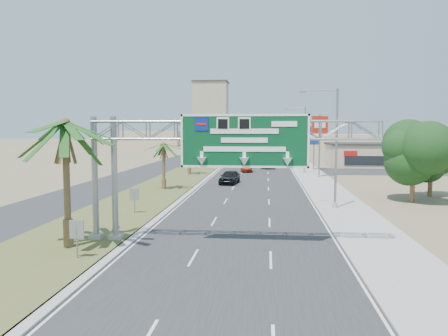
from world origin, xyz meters
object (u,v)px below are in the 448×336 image
Objects in this scene: store_building at (379,155)px; pole_sign_red_far at (299,128)px; signal_mast at (284,139)px; pole_sign_red_near at (320,128)px; car_left_lane at (230,177)px; palm_near at (65,124)px; car_mid_lane at (246,167)px; car_far at (250,154)px; pole_sign_blue at (314,137)px; sign_gantry at (217,140)px; car_right_lane at (268,164)px.

pole_sign_red_far reaches higher than store_building.
signal_mast is 1.18× the size of pole_sign_red_near.
signal_mast is at bearing 84.70° from car_left_lane.
palm_near reaches higher than store_building.
car_mid_lane is 14.43m from pole_sign_red_near.
pole_sign_blue reaches higher than car_far.
car_far is (-1.20, 81.41, -5.42)m from sign_gantry.
car_far is 14.77m from pole_sign_red_far.
pole_sign_red_far is (0.00, 38.12, 0.22)m from pole_sign_red_near.
car_mid_lane reaches higher than car_far.
signal_mast is 1.39× the size of pole_sign_blue.
pole_sign_blue reaches higher than car_right_lane.
store_building is 35.10m from car_far.
sign_gantry is 2.27× the size of pole_sign_blue.
sign_gantry is at bearing -95.01° from car_mid_lane.
signal_mast is 2.11× the size of car_left_lane.
pole_sign_red_far reaches higher than car_right_lane.
palm_near is at bearing -94.24° from car_left_lane.
car_right_lane is (11.20, 52.36, -6.18)m from palm_near.
car_right_lane is 0.73× the size of pole_sign_blue.
sign_gantry is 3.50× the size of car_mid_lane.
signal_mast is at bearing -107.34° from pole_sign_red_far.
sign_gantry is at bearing -102.47° from pole_sign_blue.
pole_sign_blue is at bearing 12.20° from car_mid_lane.
signal_mast is 13.02m from pole_sign_red_far.
pole_sign_red_near reaches higher than car_left_lane.
palm_near is 42.23m from pole_sign_red_near.
store_building is 2.44× the size of pole_sign_blue.
palm_near is 66.04m from store_building.
car_mid_lane is at bearing 80.46° from palm_near.
car_right_lane is 16.99m from pole_sign_red_near.
palm_near is 1.89× the size of car_far.
signal_mast reaches higher than sign_gantry.
palm_near is 53.90m from car_right_lane.
store_building is 3.33× the size of car_right_lane.
store_building is at bearing 34.12° from pole_sign_blue.
car_far is 0.60× the size of pole_sign_blue.
car_left_lane is 0.55× the size of pole_sign_red_far.
signal_mast is 1.90× the size of car_right_lane.
store_building is 26.38m from car_mid_lane.
palm_near is 31.42m from car_left_lane.
car_far is 47.01m from pole_sign_red_near.
pole_sign_red_far reaches higher than car_far.
sign_gantry is 3.43× the size of car_left_lane.
signal_mast is 0.57× the size of store_building.
car_left_lane is (-1.67, 28.21, -5.23)m from sign_gantry.
sign_gantry is 1.93× the size of pole_sign_red_near.
palm_near is at bearing -118.28° from store_building.
pole_sign_red_near is at bearing 42.05° from car_left_lane.
car_far is 0.51× the size of pole_sign_red_near.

